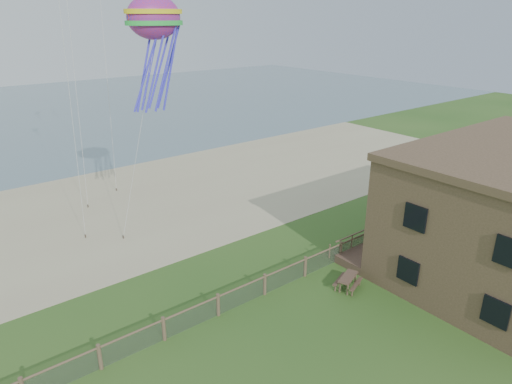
# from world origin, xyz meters

# --- Properties ---
(ground) EXTENTS (160.00, 160.00, 0.00)m
(ground) POSITION_xyz_m (0.00, 0.00, 0.00)
(ground) COLOR #2A521C
(ground) RESTS_ON ground
(sand_beach) EXTENTS (72.00, 20.00, 0.02)m
(sand_beach) POSITION_xyz_m (0.00, 22.00, 0.00)
(sand_beach) COLOR tan
(sand_beach) RESTS_ON ground
(ocean) EXTENTS (160.00, 68.00, 0.02)m
(ocean) POSITION_xyz_m (0.00, 66.00, 0.00)
(ocean) COLOR slate
(ocean) RESTS_ON ground
(chainlink_fence) EXTENTS (36.20, 0.20, 1.25)m
(chainlink_fence) POSITION_xyz_m (0.00, 6.00, 0.55)
(chainlink_fence) COLOR brown
(chainlink_fence) RESTS_ON ground
(motel_deck) EXTENTS (15.00, 2.00, 0.50)m
(motel_deck) POSITION_xyz_m (13.00, 5.00, 0.25)
(motel_deck) COLOR brown
(motel_deck) RESTS_ON ground
(picnic_table) EXTENTS (1.90, 1.67, 0.67)m
(picnic_table) POSITION_xyz_m (3.97, 3.63, 0.33)
(picnic_table) COLOR brown
(picnic_table) RESTS_ON ground
(octopus_kite) EXTENTS (3.82, 3.16, 6.79)m
(octopus_kite) POSITION_xyz_m (-1.32, 14.03, 12.25)
(octopus_kite) COLOR red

